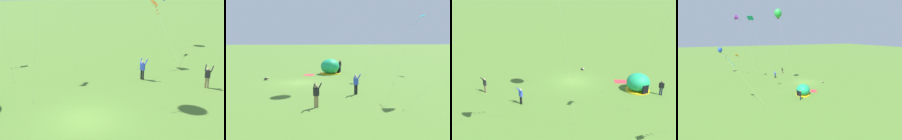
{
  "view_description": "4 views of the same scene",
  "coord_description": "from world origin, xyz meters",
  "views": [
    {
      "loc": [
        -3.07,
        -14.46,
        7.99
      ],
      "look_at": [
        2.54,
        2.34,
        2.28
      ],
      "focal_mm": 42.0,
      "sensor_mm": 36.0,
      "label": 1
    },
    {
      "loc": [
        29.35,
        2.3,
        5.12
      ],
      "look_at": [
        2.69,
        4.26,
        1.75
      ],
      "focal_mm": 42.0,
      "sensor_mm": 36.0,
      "label": 2
    },
    {
      "loc": [
        5.21,
        30.77,
        12.67
      ],
      "look_at": [
        1.71,
        4.11,
        3.05
      ],
      "focal_mm": 42.0,
      "sensor_mm": 36.0,
      "label": 3
    },
    {
      "loc": [
        -31.72,
        16.45,
        11.23
      ],
      "look_at": [
        -1.83,
        4.52,
        3.9
      ],
      "focal_mm": 24.0,
      "sensor_mm": 36.0,
      "label": 4
    }
  ],
  "objects": [
    {
      "name": "person_arms_raised",
      "position": [
        6.47,
        5.59,
        1.0
      ],
      "size": [
        0.66,
        0.72,
        1.89
      ],
      "color": "black",
      "rests_on": "ground"
    },
    {
      "name": "kite_orange",
      "position": [
        12.13,
        14.63,
        5.8
      ],
      "size": [
        1.15,
        7.27,
        6.39
      ],
      "color": "silver",
      "rests_on": "ground"
    },
    {
      "name": "ground_plane",
      "position": [
        0.0,
        0.0,
        0.0
      ],
      "size": [
        300.0,
        300.0,
        0.0
      ],
      "primitive_type": "plane",
      "color": "#517A2D"
    },
    {
      "name": "person_flying_kite",
      "position": [
        10.63,
        2.09,
        1.0
      ],
      "size": [
        0.67,
        0.72,
        1.89
      ],
      "color": "#8C7251",
      "rests_on": "ground"
    }
  ]
}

